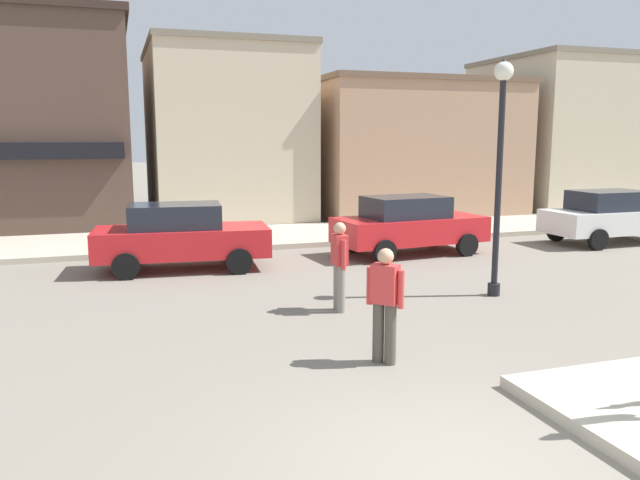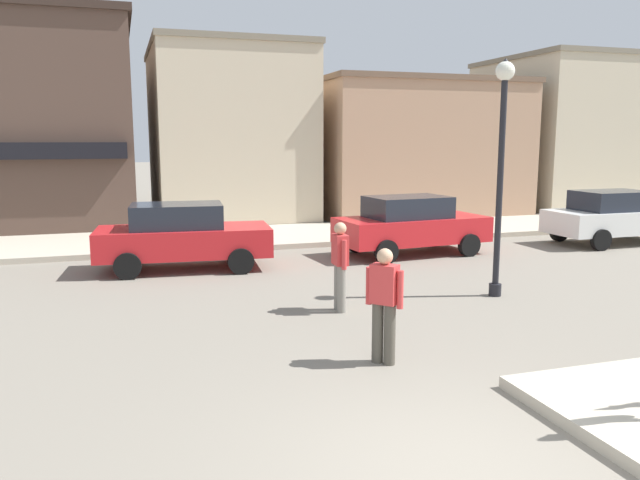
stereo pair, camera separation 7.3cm
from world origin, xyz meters
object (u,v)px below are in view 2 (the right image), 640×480
Objects in this scene: lamp_post at (502,144)px; parked_car_second at (411,224)px; parked_car_third at (614,216)px; pedestrian_crossing_near at (340,264)px; pedestrian_crossing_far at (384,302)px; parked_car_nearest at (182,235)px.

lamp_post is 1.10× the size of parked_car_second.
pedestrian_crossing_near reaches higher than parked_car_third.
pedestrian_crossing_near is 2.68m from pedestrian_crossing_far.
pedestrian_crossing_far is (2.02, -7.22, 0.06)m from parked_car_nearest.
parked_car_nearest is 1.00× the size of parked_car_second.
pedestrian_crossing_near and pedestrian_crossing_far have the same top height.
lamp_post reaches higher than parked_car_second.
parked_car_nearest is (-5.61, 4.44, -2.15)m from lamp_post.
lamp_post is at bearing -94.51° from parked_car_second.
parked_car_second is 2.57× the size of pedestrian_crossing_far.
lamp_post is 5.00m from pedestrian_crossing_far.
lamp_post is 3.90m from pedestrian_crossing_near.
parked_car_nearest is 2.57× the size of pedestrian_crossing_near.
parked_car_third is (6.45, -0.24, 0.00)m from parked_car_second.
pedestrian_crossing_near is (2.32, -4.55, 0.06)m from parked_car_nearest.
lamp_post reaches higher than pedestrian_crossing_far.
pedestrian_crossing_far is at bearing -74.40° from parked_car_nearest.
parked_car_third is at bearing 34.23° from pedestrian_crossing_far.
pedestrian_crossing_near is at bearing -62.94° from parked_car_nearest.
parked_car_second is 2.57× the size of pedestrian_crossing_near.
parked_car_third is at bearing -0.63° from parked_car_nearest.
parked_car_nearest and parked_car_third have the same top height.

